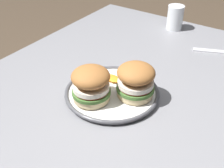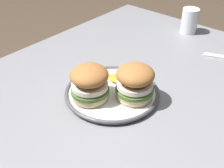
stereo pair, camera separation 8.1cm
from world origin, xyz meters
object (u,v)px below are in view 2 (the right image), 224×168
object	(u,v)px
dining_table	(102,124)
drinking_glass	(189,22)
sandwich_half_left	(135,81)
sandwich_half_right	(90,82)
dinner_plate	(112,92)

from	to	relation	value
dining_table	drinking_glass	world-z (taller)	drinking_glass
sandwich_half_left	drinking_glass	xyz separation A→B (m)	(-0.53, -0.11, -0.02)
sandwich_half_left	sandwich_half_right	xyz separation A→B (m)	(0.09, -0.09, 0.00)
sandwich_half_left	drinking_glass	world-z (taller)	sandwich_half_left
dinner_plate	sandwich_half_right	distance (m)	0.09
drinking_glass	sandwich_half_right	bearing A→B (deg)	1.73
dinner_plate	sandwich_half_left	bearing A→B (deg)	107.22
dining_table	sandwich_half_right	bearing A→B (deg)	-27.93
sandwich_half_left	dining_table	bearing A→B (deg)	-54.60
sandwich_half_right	drinking_glass	xyz separation A→B (m)	(-0.62, -0.02, -0.02)
sandwich_half_left	sandwich_half_right	size ratio (longest dim) A/B	1.03
dinner_plate	sandwich_half_right	size ratio (longest dim) A/B	1.91
dinner_plate	drinking_glass	world-z (taller)	drinking_glass
dinner_plate	sandwich_half_left	xyz separation A→B (m)	(-0.02, 0.07, 0.06)
dining_table	drinking_glass	distance (m)	0.61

